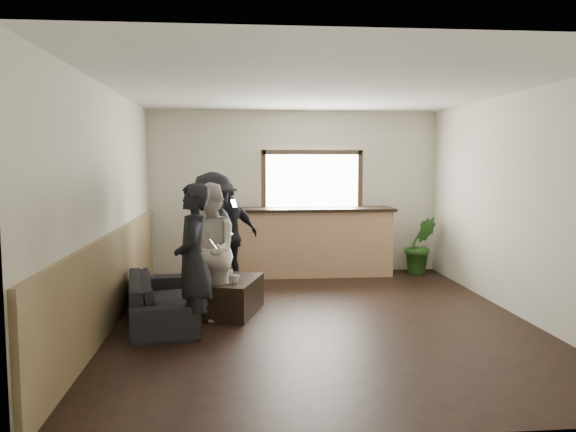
{
  "coord_description": "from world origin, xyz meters",
  "views": [
    {
      "loc": [
        -1.0,
        -6.69,
        1.93
      ],
      "look_at": [
        -0.35,
        0.4,
        1.24
      ],
      "focal_mm": 35.0,
      "sensor_mm": 36.0,
      "label": 1
    }
  ],
  "objects": [
    {
      "name": "sofa",
      "position": [
        -1.93,
        0.08,
        0.27
      ],
      "size": [
        1.05,
        1.97,
        0.55
      ],
      "primitive_type": "imported",
      "rotation": [
        0.0,
        0.0,
        1.75
      ],
      "color": "black",
      "rests_on": "ground"
    },
    {
      "name": "person_a",
      "position": [
        -1.48,
        -0.59,
        0.85
      ],
      "size": [
        0.49,
        0.65,
        1.7
      ],
      "rotation": [
        0.0,
        0.0,
        -1.5
      ],
      "color": "black",
      "rests_on": "ground"
    },
    {
      "name": "person_d",
      "position": [
        -1.14,
        1.66,
        0.82
      ],
      "size": [
        1.04,
        0.78,
        1.64
      ],
      "rotation": [
        0.0,
        0.0,
        -2.69
      ],
      "color": "black",
      "rests_on": "ground"
    },
    {
      "name": "coffee_table",
      "position": [
        -1.05,
        0.34,
        0.22
      ],
      "size": [
        0.81,
        1.11,
        0.44
      ],
      "primitive_type": "cube",
      "rotation": [
        0.0,
        0.0,
        -0.28
      ],
      "color": "black",
      "rests_on": "ground"
    },
    {
      "name": "ground",
      "position": [
        0.0,
        0.0,
        0.0
      ],
      "size": [
        5.0,
        6.0,
        0.01
      ],
      "primitive_type": "cube",
      "color": "black"
    },
    {
      "name": "person_c",
      "position": [
        -1.32,
        0.85,
        0.9
      ],
      "size": [
        0.91,
        1.28,
        1.79
      ],
      "rotation": [
        0.0,
        0.0,
        -1.79
      ],
      "color": "black",
      "rests_on": "ground"
    },
    {
      "name": "room_shell",
      "position": [
        -0.74,
        0.0,
        1.47
      ],
      "size": [
        5.01,
        6.01,
        2.8
      ],
      "color": "silver",
      "rests_on": "ground"
    },
    {
      "name": "person_b",
      "position": [
        -1.35,
        0.11,
        0.84
      ],
      "size": [
        0.82,
        0.95,
        1.68
      ],
      "rotation": [
        0.0,
        0.0,
        -1.31
      ],
      "color": "beige",
      "rests_on": "ground"
    },
    {
      "name": "cup_a",
      "position": [
        -1.12,
        0.53,
        0.49
      ],
      "size": [
        0.17,
        0.17,
        0.09
      ],
      "primitive_type": "imported",
      "rotation": [
        0.0,
        0.0,
        3.72
      ],
      "color": "silver",
      "rests_on": "coffee_table"
    },
    {
      "name": "bar_counter",
      "position": [
        0.3,
        2.7,
        0.64
      ],
      "size": [
        2.7,
        0.68,
        2.13
      ],
      "color": "tan",
      "rests_on": "ground"
    },
    {
      "name": "cup_b",
      "position": [
        -1.02,
        0.16,
        0.49
      ],
      "size": [
        0.12,
        0.12,
        0.09
      ],
      "primitive_type": "imported",
      "rotation": [
        0.0,
        0.0,
        6.03
      ],
      "color": "silver",
      "rests_on": "coffee_table"
    },
    {
      "name": "potted_plant",
      "position": [
        2.15,
        2.65,
        0.49
      ],
      "size": [
        0.55,
        0.44,
        0.99
      ],
      "primitive_type": "imported",
      "rotation": [
        0.0,
        0.0,
        0.01
      ],
      "color": "#2D6623",
      "rests_on": "ground"
    }
  ]
}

